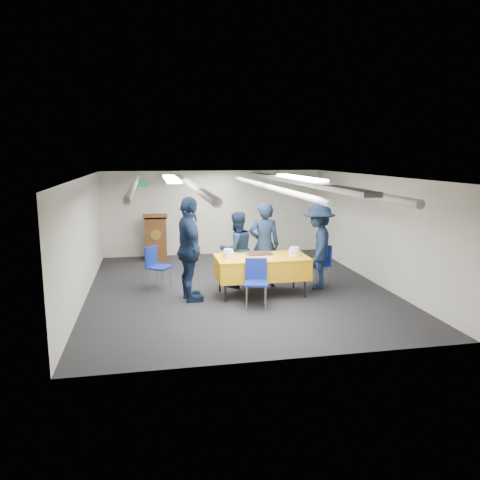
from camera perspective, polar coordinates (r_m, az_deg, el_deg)
name	(u,v)px	position (r m, az deg, el deg)	size (l,w,h in m)	color
ground	(237,288)	(9.76, -0.35, -5.87)	(7.00, 7.00, 0.00)	black
room_shell	(238,199)	(9.83, -0.27, 5.02)	(6.00, 7.00, 2.30)	beige
serving_table	(262,267)	(9.19, 2.64, -3.30)	(1.80, 0.95, 0.77)	black
sheet_cake	(259,255)	(9.10, 2.37, -1.80)	(0.50, 0.39, 0.09)	white
plate_stack_left	(228,254)	(8.95, -1.43, -1.74)	(0.22, 0.22, 0.18)	white
plate_stack_right	(294,252)	(9.26, 6.66, -1.43)	(0.23, 0.23, 0.17)	white
podium	(156,237)	(12.44, -10.24, 0.42)	(0.62, 0.53, 1.25)	brown
chair_near	(256,278)	(8.52, 1.97, -4.60)	(0.50, 0.50, 0.87)	gray
chair_right	(320,261)	(9.96, 9.76, -2.54)	(0.58, 0.58, 0.87)	gray
chair_left	(156,263)	(9.79, -10.25, -2.77)	(0.58, 0.58, 0.87)	gray
sailor_a	(264,245)	(9.74, 2.97, -0.58)	(0.64, 0.42, 1.76)	black
sailor_b	(237,249)	(9.71, -0.42, -1.15)	(0.77, 0.60, 1.58)	black
sailor_c	(190,249)	(8.78, -6.17, -1.14)	(1.16, 0.48, 1.97)	black
sailor_d	(318,246)	(9.71, 9.49, -0.76)	(1.14, 0.65, 1.76)	black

